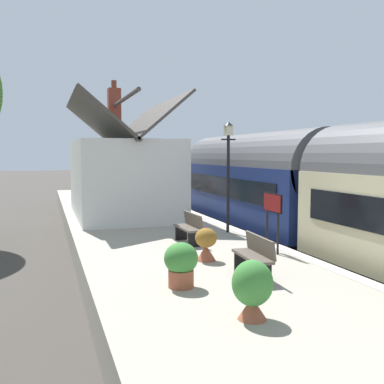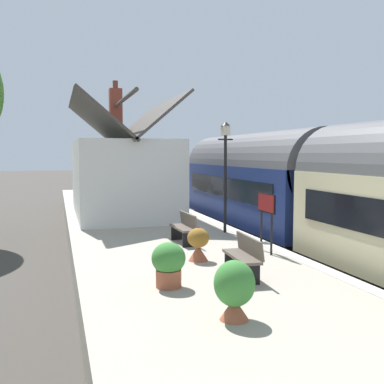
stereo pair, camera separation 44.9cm
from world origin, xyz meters
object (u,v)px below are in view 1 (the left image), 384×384
at_px(planter_bench_right, 181,263).
at_px(planter_by_door, 83,193).
at_px(bench_mid_platform, 255,255).
at_px(lamp_post_platform, 228,155).
at_px(planter_corner_building, 252,288).
at_px(planter_edge_near, 206,244).
at_px(bench_near_building, 189,227).
at_px(station_building, 122,175).
at_px(planter_under_sign, 88,191).
at_px(bench_by_lamp, 116,188).
at_px(bench_platform_end, 124,191).
at_px(station_sign_board, 273,208).
at_px(train, 321,194).

bearing_deg(planter_bench_right, planter_by_door, 1.94).
xyz_separation_m(bench_mid_platform, lamp_post_platform, (5.24, -1.56, 2.08)).
height_order(planter_corner_building, planter_bench_right, planter_corner_building).
relative_size(planter_edge_near, planter_by_door, 0.95).
height_order(bench_mid_platform, planter_edge_near, bench_mid_platform).
distance_m(bench_near_building, planter_by_door, 12.96).
height_order(station_building, planter_under_sign, station_building).
bearing_deg(bench_mid_platform, planter_edge_near, 15.61).
bearing_deg(bench_near_building, bench_mid_platform, -176.89).
xyz_separation_m(bench_by_lamp, bench_platform_end, (-2.87, -0.05, 0.00)).
bearing_deg(bench_by_lamp, planter_edge_near, 178.46).
relative_size(planter_corner_building, planter_edge_near, 1.11).
distance_m(station_building, planter_by_door, 6.47).
height_order(planter_bench_right, planter_by_door, planter_by_door).
xyz_separation_m(bench_near_building, planter_corner_building, (-6.11, 0.91, 0.02)).
relative_size(bench_mid_platform, planter_bench_right, 1.60).
bearing_deg(planter_edge_near, station_building, 3.92).
distance_m(station_building, lamp_post_platform, 5.91).
relative_size(bench_by_lamp, bench_mid_platform, 0.99).
distance_m(station_building, planter_under_sign, 9.39).
xyz_separation_m(planter_corner_building, planter_by_door, (18.91, 1.15, -0.06)).
xyz_separation_m(planter_edge_near, planter_by_door, (14.98, 1.79, 0.03)).
relative_size(planter_corner_building, planter_bench_right, 1.07).
bearing_deg(bench_platform_end, planter_corner_building, 176.49).
distance_m(planter_under_sign, station_sign_board, 17.98).
bearing_deg(bench_platform_end, station_sign_board, -174.48).
height_order(bench_by_lamp, bench_mid_platform, same).
bearing_deg(train, bench_by_lamp, 14.07).
xyz_separation_m(station_building, planter_bench_right, (-10.69, 0.62, -1.23)).
height_order(bench_near_building, station_sign_board, station_sign_board).
height_order(lamp_post_platform, station_sign_board, lamp_post_platform).
distance_m(bench_mid_platform, planter_under_sign, 19.81).
bearing_deg(planter_by_door, bench_platform_end, -81.06).
bearing_deg(bench_mid_platform, planter_under_sign, 4.92).
height_order(bench_near_building, planter_under_sign, bench_near_building).
xyz_separation_m(bench_platform_end, planter_under_sign, (2.67, 1.76, -0.17)).
relative_size(station_building, planter_under_sign, 6.88).
bearing_deg(lamp_post_platform, planter_corner_building, 160.24).
height_order(bench_near_building, bench_mid_platform, same).
bearing_deg(planter_under_sign, planter_corner_building, -178.48).
xyz_separation_m(bench_by_lamp, bench_near_building, (-16.04, 0.22, 0.00)).
bearing_deg(bench_mid_platform, bench_by_lamp, -0.03).
relative_size(planter_bench_right, station_sign_board, 0.56).
height_order(bench_platform_end, lamp_post_platform, lamp_post_platform).
bearing_deg(train, planter_edge_near, 113.64).
xyz_separation_m(bench_near_building, bench_platform_end, (13.17, -0.27, 0.00)).
distance_m(station_building, planter_bench_right, 10.78).
distance_m(bench_near_building, planter_bench_right, 4.37).
relative_size(bench_mid_platform, lamp_post_platform, 0.39).
distance_m(train, bench_by_lamp, 16.75).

